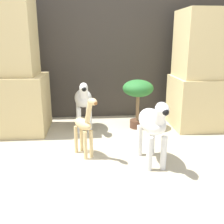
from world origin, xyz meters
name	(u,v)px	position (x,y,z in m)	size (l,w,h in m)	color
ground_plane	(123,175)	(0.00, 0.00, 0.00)	(14.00, 14.00, 0.00)	#B2A88E
wall_back	(108,36)	(0.00, 1.72, 1.10)	(6.40, 0.08, 2.20)	#38332D
rock_pillar_left	(6,74)	(-1.20, 1.15, 0.68)	(0.88, 0.63, 1.53)	#DBC184
rock_pillar_right	(211,73)	(1.20, 1.15, 0.67)	(0.88, 0.63, 1.39)	#DBC184
zebra_right	(153,124)	(0.28, 0.19, 0.37)	(0.24, 0.54, 0.60)	white
zebra_left	(83,100)	(-0.33, 1.15, 0.37)	(0.23, 0.54, 0.60)	white
giraffe_figurine	(84,126)	(-0.31, 0.39, 0.30)	(0.26, 0.35, 0.59)	#E0C184
potted_palm_front	(138,92)	(0.32, 1.15, 0.45)	(0.37, 0.37, 0.60)	#513323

